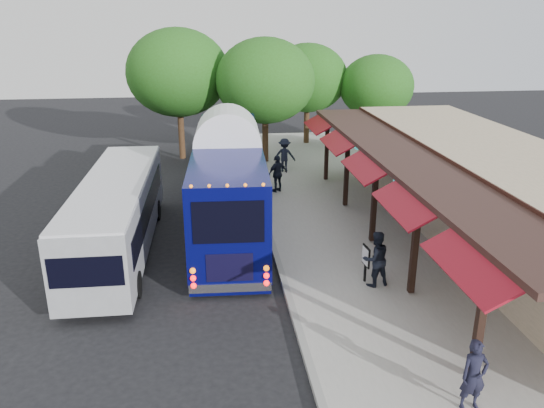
{
  "coord_description": "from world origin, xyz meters",
  "views": [
    {
      "loc": [
        -2.22,
        -13.81,
        8.22
      ],
      "look_at": [
        -0.0,
        4.11,
        1.8
      ],
      "focal_mm": 35.0,
      "sensor_mm": 36.0,
      "label": 1
    }
  ],
  "objects_px": {
    "ped_b": "(376,259)",
    "ped_c": "(278,174)",
    "sign_board": "(366,258)",
    "ped_a": "(474,376)",
    "ped_d": "(284,155)",
    "city_bus": "(118,212)",
    "coach_bus": "(229,178)"
  },
  "relations": [
    {
      "from": "coach_bus",
      "to": "ped_d",
      "type": "distance_m",
      "value": 8.21
    },
    {
      "from": "coach_bus",
      "to": "ped_a",
      "type": "bearing_deg",
      "value": -65.46
    },
    {
      "from": "coach_bus",
      "to": "ped_c",
      "type": "bearing_deg",
      "value": 60.16
    },
    {
      "from": "ped_d",
      "to": "city_bus",
      "type": "bearing_deg",
      "value": 64.2
    },
    {
      "from": "ped_c",
      "to": "city_bus",
      "type": "bearing_deg",
      "value": 14.65
    },
    {
      "from": "city_bus",
      "to": "ped_d",
      "type": "xyz_separation_m",
      "value": [
        7.47,
        9.3,
        -0.46
      ]
    },
    {
      "from": "ped_d",
      "to": "sign_board",
      "type": "bearing_deg",
      "value": 106.09
    },
    {
      "from": "city_bus",
      "to": "ped_b",
      "type": "height_order",
      "value": "city_bus"
    },
    {
      "from": "ped_a",
      "to": "ped_d",
      "type": "height_order",
      "value": "ped_d"
    },
    {
      "from": "city_bus",
      "to": "sign_board",
      "type": "distance_m",
      "value": 9.01
    },
    {
      "from": "ped_a",
      "to": "ped_b",
      "type": "bearing_deg",
      "value": 90.55
    },
    {
      "from": "coach_bus",
      "to": "ped_d",
      "type": "bearing_deg",
      "value": 68.31
    },
    {
      "from": "city_bus",
      "to": "ped_a",
      "type": "distance_m",
      "value": 13.09
    },
    {
      "from": "ped_b",
      "to": "ped_d",
      "type": "relative_size",
      "value": 0.99
    },
    {
      "from": "ped_c",
      "to": "ped_d",
      "type": "distance_m",
      "value": 3.58
    },
    {
      "from": "coach_bus",
      "to": "city_bus",
      "type": "bearing_deg",
      "value": -152.93
    },
    {
      "from": "sign_board",
      "to": "ped_d",
      "type": "bearing_deg",
      "value": 87.58
    },
    {
      "from": "city_bus",
      "to": "ped_b",
      "type": "relative_size",
      "value": 5.68
    },
    {
      "from": "ped_b",
      "to": "sign_board",
      "type": "relative_size",
      "value": 1.49
    },
    {
      "from": "ped_b",
      "to": "ped_c",
      "type": "distance_m",
      "value": 9.98
    },
    {
      "from": "ped_c",
      "to": "coach_bus",
      "type": "bearing_deg",
      "value": 30.91
    },
    {
      "from": "ped_c",
      "to": "sign_board",
      "type": "xyz_separation_m",
      "value": [
        1.55,
        -9.55,
        -0.08
      ]
    },
    {
      "from": "city_bus",
      "to": "sign_board",
      "type": "relative_size",
      "value": 8.45
    },
    {
      "from": "coach_bus",
      "to": "ped_b",
      "type": "bearing_deg",
      "value": -51.21
    },
    {
      "from": "ped_d",
      "to": "ped_c",
      "type": "bearing_deg",
      "value": 89.37
    },
    {
      "from": "city_bus",
      "to": "ped_c",
      "type": "bearing_deg",
      "value": 42.02
    },
    {
      "from": "city_bus",
      "to": "ped_c",
      "type": "relative_size",
      "value": 5.7
    },
    {
      "from": "ped_c",
      "to": "ped_d",
      "type": "relative_size",
      "value": 0.99
    },
    {
      "from": "coach_bus",
      "to": "city_bus",
      "type": "xyz_separation_m",
      "value": [
        -4.12,
        -1.88,
        -0.56
      ]
    },
    {
      "from": "city_bus",
      "to": "ped_a",
      "type": "bearing_deg",
      "value": -47.11
    },
    {
      "from": "ped_a",
      "to": "ped_c",
      "type": "bearing_deg",
      "value": 94.73
    },
    {
      "from": "ped_a",
      "to": "ped_d",
      "type": "relative_size",
      "value": 0.91
    }
  ]
}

